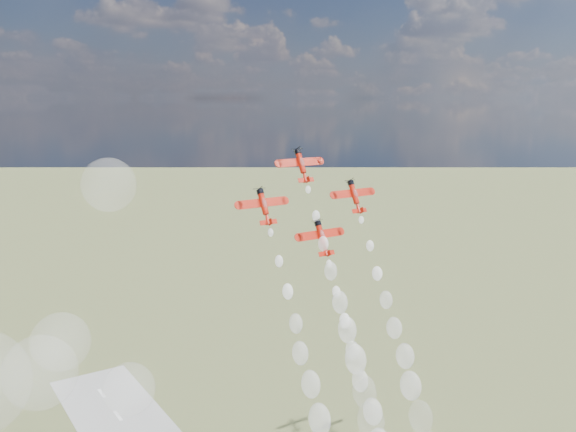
# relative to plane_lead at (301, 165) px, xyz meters

# --- Properties ---
(plane_lead) EXTENTS (11.18, 5.78, 7.34)m
(plane_lead) POSITION_rel_plane_lead_xyz_m (0.00, 0.00, 0.00)
(plane_lead) COLOR #B91809
(plane_lead) RESTS_ON ground
(plane_left) EXTENTS (11.18, 5.78, 7.34)m
(plane_left) POSITION_rel_plane_lead_xyz_m (-12.02, -3.94, -7.43)
(plane_left) COLOR #B91809
(plane_left) RESTS_ON ground
(plane_right) EXTENTS (11.18, 5.78, 7.34)m
(plane_right) POSITION_rel_plane_lead_xyz_m (12.02, -3.94, -7.43)
(plane_right) COLOR #B91809
(plane_right) RESTS_ON ground
(plane_slot) EXTENTS (11.18, 5.78, 7.34)m
(plane_slot) POSITION_rel_plane_lead_xyz_m (0.00, -7.89, -14.87)
(plane_slot) COLOR #B91809
(plane_slot) RESTS_ON ground
(smoke_trail_lead) EXTENTS (5.60, 29.65, 52.46)m
(smoke_trail_lead) POSITION_rel_plane_lead_xyz_m (-0.11, -23.65, -44.36)
(smoke_trail_lead) COLOR white
(smoke_trail_lead) RESTS_ON plane_lead
(smoke_trail_right) EXTENTS (5.18, 29.28, 52.93)m
(smoke_trail_right) POSITION_rel_plane_lead_xyz_m (11.86, -27.62, -52.02)
(smoke_trail_right) COLOR white
(smoke_trail_right) RESTS_ON plane_right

